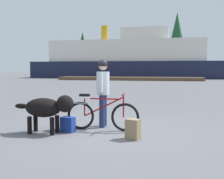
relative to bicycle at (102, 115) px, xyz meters
The scene contains 11 objects.
ground_plane 0.41m from the bicycle, 55.18° to the right, with size 160.00×160.00×0.00m, color slate.
bicycle is the anchor object (origin of this frame).
person_cyclist 0.76m from the bicycle, 99.69° to the left, with size 0.32×0.53×1.69m.
dog 1.27m from the bicycle, 154.16° to the right, with size 1.42×0.51×0.88m.
backpack 1.08m from the bicycle, 38.76° to the right, with size 0.28×0.20×0.42m, color #8C7251.
handbag_pannier 0.82m from the bicycle, 155.47° to the right, with size 0.32×0.18×0.35m, color navy.
dock_pier 27.70m from the bicycle, 96.91° to the left, with size 17.75×2.48×0.40m, color brown.
ferry_boat 36.42m from the bicycle, 97.78° to the left, with size 28.88×7.16×8.11m.
sailboat_moored 41.20m from the bicycle, 114.25° to the left, with size 6.68×1.87×7.30m.
pine_tree_far_left 50.21m from the bicycle, 108.50° to the left, with size 3.16×3.16×8.78m.
pine_tree_center 50.65m from the bicycle, 86.72° to the left, with size 4.19×4.19×12.50m.
Camera 1 is at (1.46, -6.07, 1.47)m, focal length 43.84 mm.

